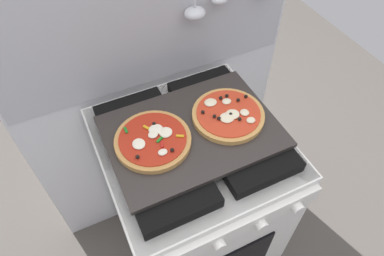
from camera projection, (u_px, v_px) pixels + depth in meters
name	position (u px, v px, depth m)	size (l,w,h in m)	color
ground_plane	(192.00, 243.00, 1.80)	(4.00, 4.00, 0.00)	#4C4742
kitchen_backsplash	(157.00, 93.00, 1.39)	(1.10, 0.09, 1.55)	silver
stove	(192.00, 201.00, 1.45)	(0.60, 0.64, 0.90)	white
baking_tray	(192.00, 132.00, 1.10)	(0.54, 0.38, 0.02)	#2D2826
pizza_left	(153.00, 140.00, 1.06)	(0.24, 0.24, 0.03)	#C18947
pizza_right	(228.00, 114.00, 1.12)	(0.24, 0.24, 0.03)	tan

